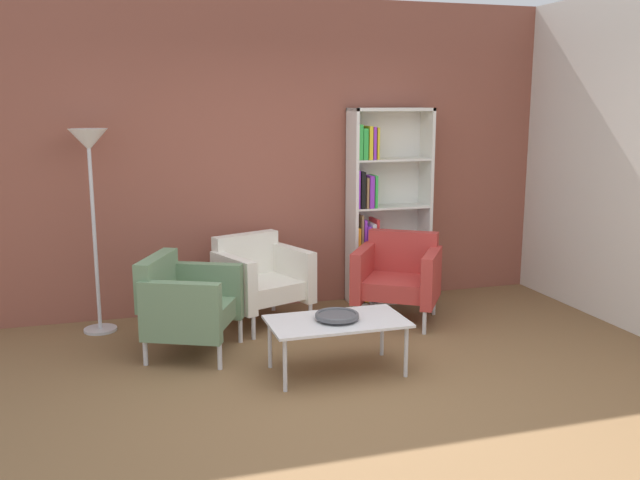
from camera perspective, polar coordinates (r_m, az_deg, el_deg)
ground_plane at (r=4.71m, az=2.65°, el=-13.39°), size 8.32×8.32×0.00m
brick_back_panel at (r=6.67m, az=-4.41°, el=6.82°), size 6.40×0.12×2.90m
bookshelf_tall at (r=6.84m, az=4.89°, el=2.35°), size 0.80×0.30×1.90m
coffee_table_low at (r=5.13m, az=1.39°, el=-6.87°), size 1.00×0.56×0.40m
decorative_bowl at (r=5.11m, az=1.39°, el=-6.16°), size 0.32×0.32×0.05m
armchair_corner_red at (r=6.27m, az=-4.94°, el=-3.07°), size 0.89×0.86×0.78m
armchair_by_bookshelf at (r=5.59m, az=-10.90°, el=-5.02°), size 0.89×0.92×0.78m
armchair_near_window at (r=6.38m, az=6.39°, el=-2.85°), size 0.94×0.93×0.78m
floor_lamp_torchiere at (r=6.14m, az=-18.25°, el=5.89°), size 0.32×0.32×1.74m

